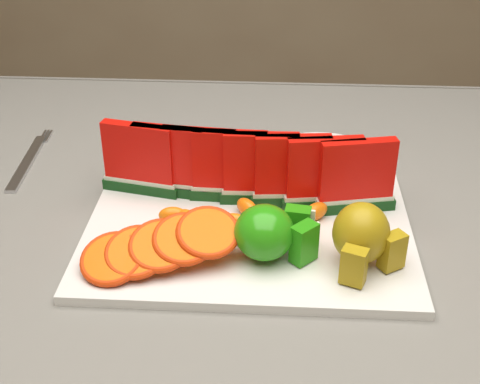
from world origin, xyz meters
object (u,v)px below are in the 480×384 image
object	(u,v)px
platter	(249,229)
pear_cluster	(362,236)
apple_cluster	(271,233)
side_plate	(323,161)
fork	(29,160)

from	to	relation	value
platter	pear_cluster	bearing A→B (deg)	-28.54
apple_cluster	pear_cluster	world-z (taller)	pear_cluster
side_plate	fork	world-z (taller)	side_plate
platter	side_plate	size ratio (longest dim) A/B	2.10
platter	side_plate	xyz separation A→B (m)	(0.10, 0.19, -0.00)
platter	fork	xyz separation A→B (m)	(-0.34, 0.17, -0.00)
fork	pear_cluster	bearing A→B (deg)	-27.35
pear_cluster	side_plate	size ratio (longest dim) A/B	0.45
pear_cluster	fork	xyz separation A→B (m)	(-0.47, 0.24, -0.05)
platter	pear_cluster	distance (m)	0.15
fork	side_plate	bearing A→B (deg)	2.19
platter	pear_cluster	world-z (taller)	pear_cluster
apple_cluster	fork	bearing A→B (deg)	147.44
side_plate	fork	xyz separation A→B (m)	(-0.44, -0.02, -0.00)
platter	apple_cluster	bearing A→B (deg)	-65.73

